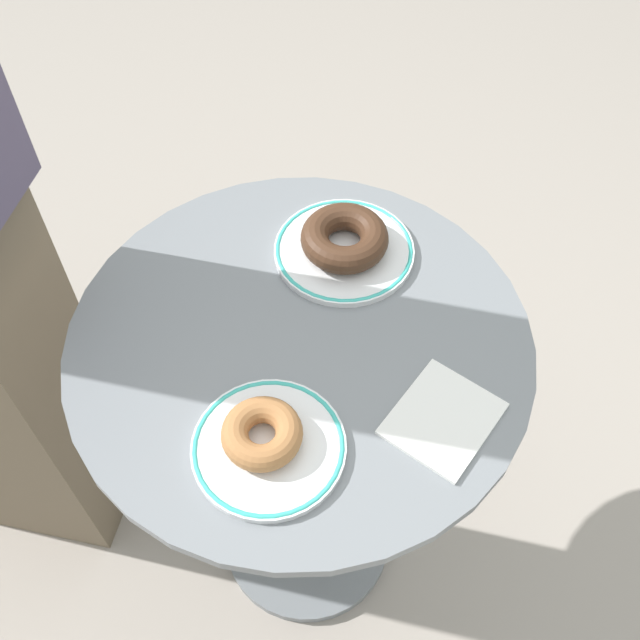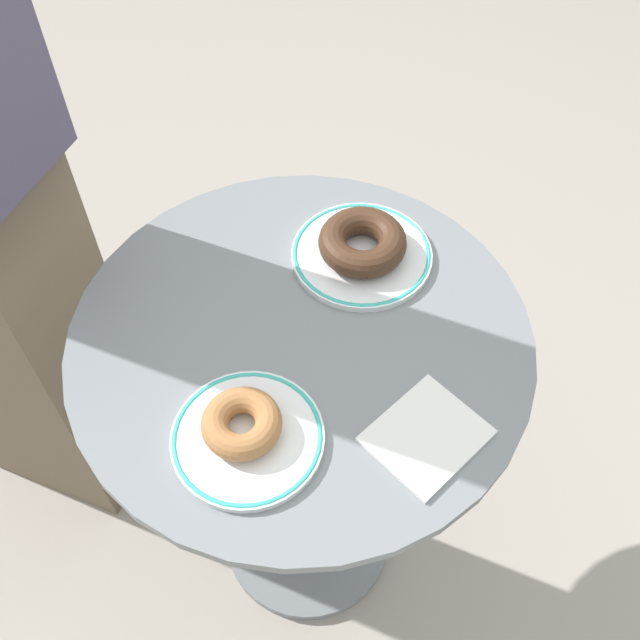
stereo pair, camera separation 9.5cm
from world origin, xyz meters
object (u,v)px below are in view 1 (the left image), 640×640
Objects in this scene: donut_cinnamon at (262,433)px; paper_napkin at (443,418)px; donut_chocolate at (345,238)px; cafe_table at (303,428)px; plate_right at (344,250)px; plate_left at (269,447)px.

donut_cinnamon is 0.74× the size of paper_napkin.
donut_chocolate is 0.96× the size of paper_napkin.
cafe_table is at bearing 81.57° from paper_napkin.
plate_right reaches higher than cafe_table.
donut_chocolate is 0.31m from paper_napkin.
plate_left reaches higher than cafe_table.
plate_left is (-0.17, -0.04, 0.26)m from cafe_table.
plate_left is 0.91× the size of plate_right.
plate_right is 1.62× the size of donut_chocolate.
plate_left is 0.02m from donut_cinnamon.
donut_cinnamon is (0.00, 0.01, 0.02)m from plate_left.
cafe_table is 0.31m from plate_right.
cafe_table is at bearing -175.99° from plate_right.
plate_left is 0.34m from donut_chocolate.
paper_napkin is at bearing -54.71° from donut_cinnamon.
paper_napkin is at bearing -130.63° from donut_chocolate.
plate_right is (0.17, 0.01, 0.26)m from cafe_table.
cafe_table is 0.33m from donut_chocolate.
plate_right is at bearing 4.01° from cafe_table.
donut_cinnamon is 0.77× the size of donut_chocolate.
plate_right is 1.55× the size of paper_napkin.
plate_right is 0.33m from donut_cinnamon.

